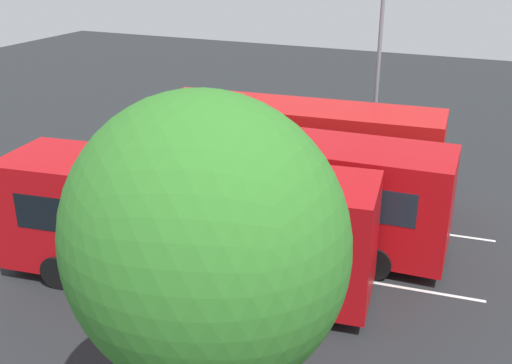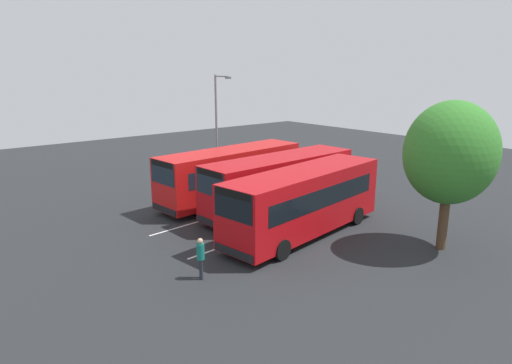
% 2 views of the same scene
% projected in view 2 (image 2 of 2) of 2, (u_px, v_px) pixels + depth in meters
% --- Properties ---
extents(ground_plane, '(68.35, 68.35, 0.00)m').
position_uv_depth(ground_plane, '(269.00, 214.00, 25.74)').
color(ground_plane, '#232628').
extents(bus_far_left, '(10.15, 3.31, 3.34)m').
position_uv_depth(bus_far_left, '(231.00, 173.00, 27.84)').
color(bus_far_left, red).
rests_on(bus_far_left, ground).
extents(bus_center_left, '(10.09, 3.01, 3.34)m').
position_uv_depth(bus_center_left, '(280.00, 183.00, 25.57)').
color(bus_center_left, '#B70C11').
rests_on(bus_center_left, ground).
extents(bus_center_right, '(10.23, 3.82, 3.34)m').
position_uv_depth(bus_center_right, '(304.00, 200.00, 22.21)').
color(bus_center_right, '#B70C11').
rests_on(bus_center_right, ground).
extents(pedestrian, '(0.42, 0.42, 1.72)m').
position_uv_depth(pedestrian, '(201.00, 255.00, 17.59)').
color(pedestrian, '#232833').
rests_on(pedestrian, ground).
extents(street_lamp, '(0.72, 2.51, 7.81)m').
position_uv_depth(street_lamp, '(218.00, 123.00, 31.14)').
color(street_lamp, gray).
rests_on(street_lamp, ground).
extents(depot_tree, '(4.42, 3.98, 6.88)m').
position_uv_depth(depot_tree, '(451.00, 153.00, 19.74)').
color(depot_tree, '#4C3823').
rests_on(depot_tree, ground).
extents(lane_stripe_outer_left, '(13.82, 1.27, 0.01)m').
position_uv_depth(lane_stripe_outer_left, '(249.00, 207.00, 27.12)').
color(lane_stripe_outer_left, silver).
rests_on(lane_stripe_outer_left, ground).
extents(lane_stripe_inner_left, '(13.82, 1.27, 0.01)m').
position_uv_depth(lane_stripe_inner_left, '(291.00, 222.00, 24.37)').
color(lane_stripe_inner_left, silver).
rests_on(lane_stripe_inner_left, ground).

